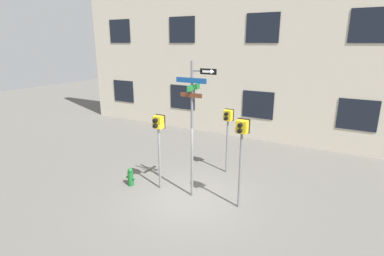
{
  "coord_description": "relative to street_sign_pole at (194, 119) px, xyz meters",
  "views": [
    {
      "loc": [
        4.76,
        -8.14,
        5.26
      ],
      "look_at": [
        0.03,
        0.22,
        2.5
      ],
      "focal_mm": 28.0,
      "sensor_mm": 36.0,
      "label": 1
    }
  ],
  "objects": [
    {
      "name": "ground_plane",
      "position": [
        -0.09,
        -0.22,
        -2.84
      ],
      "size": [
        60.0,
        60.0,
        0.0
      ],
      "primitive_type": "plane",
      "color": "#595651"
    },
    {
      "name": "building_facade",
      "position": [
        -0.09,
        7.65,
        3.13
      ],
      "size": [
        24.0,
        0.63,
        11.93
      ],
      "color": "beige",
      "rests_on": "ground_plane"
    },
    {
      "name": "street_sign_pole",
      "position": [
        0.0,
        0.0,
        0.0
      ],
      "size": [
        1.41,
        0.83,
        4.72
      ],
      "color": "slate",
      "rests_on": "ground_plane"
    },
    {
      "name": "pedestrian_signal_left",
      "position": [
        -1.38,
        -0.09,
        -0.62
      ],
      "size": [
        0.39,
        0.4,
        2.8
      ],
      "color": "slate",
      "rests_on": "ground_plane"
    },
    {
      "name": "pedestrian_signal_right",
      "position": [
        1.66,
        0.09,
        -0.48
      ],
      "size": [
        0.4,
        0.4,
        2.99
      ],
      "color": "slate",
      "rests_on": "ground_plane"
    },
    {
      "name": "pedestrian_signal_across",
      "position": [
        0.2,
        2.47,
        -0.72
      ],
      "size": [
        0.38,
        0.4,
        2.69
      ],
      "color": "slate",
      "rests_on": "ground_plane"
    },
    {
      "name": "fire_hydrant",
      "position": [
        -2.48,
        -0.46,
        -2.5
      ],
      "size": [
        0.38,
        0.22,
        0.71
      ],
      "color": "#196028",
      "rests_on": "ground_plane"
    }
  ]
}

